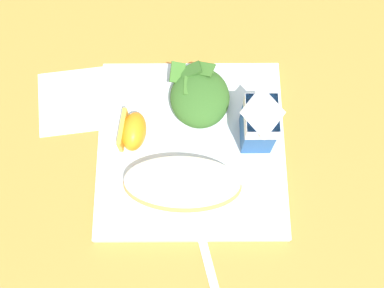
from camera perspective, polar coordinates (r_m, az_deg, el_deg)
The scene contains 7 objects.
ground at distance 0.72m, azimuth 0.00°, elevation -0.68°, with size 3.00×3.00×0.00m, color #C67A33.
white_plate at distance 0.72m, azimuth 0.00°, elevation -0.48°, with size 0.28×0.28×0.02m, color silver.
cheesy_pizza_bread at distance 0.67m, azimuth -1.07°, elevation -4.84°, with size 0.09×0.17×0.04m.
green_salad_pile at distance 0.72m, azimuth 1.03°, elevation 5.70°, with size 0.11×0.09×0.05m.
milk_carton at distance 0.67m, azimuth 8.24°, elevation 2.75°, with size 0.06×0.05×0.11m.
orange_wedge_front at distance 0.70m, azimuth -7.05°, elevation 1.54°, with size 0.06×0.04×0.04m.
paper_napkin at distance 0.78m, azimuth -13.97°, elevation 5.06°, with size 0.11×0.11×0.00m, color white.
Camera 1 is at (0.23, -0.00, 0.69)m, focal length 44.35 mm.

